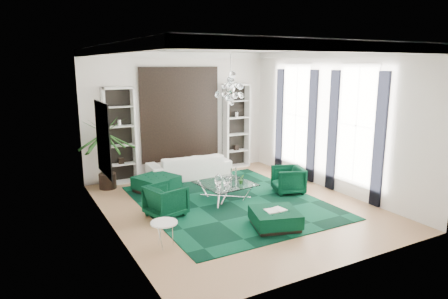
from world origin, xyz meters
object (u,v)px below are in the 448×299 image
sofa (189,166)px  coffee_table (225,191)px  armchair_right (288,180)px  ottoman_front (275,219)px  side_table (164,235)px  ottoman_side (156,184)px  palm (105,143)px  armchair_left (166,201)px

sofa → coffee_table: 2.30m
sofa → armchair_right: sofa is taller
sofa → ottoman_front: 4.40m
sofa → armchair_right: bearing=127.2°
side_table → coffee_table: bearing=38.2°
coffee_table → ottoman_front: bearing=-88.6°
ottoman_side → palm: palm is taller
sofa → armchair_left: size_ratio=3.07×
armchair_left → ottoman_side: (0.40, 1.80, -0.15)m
sofa → coffee_table: sofa is taller
coffee_table → side_table: side_table is taller
side_table → palm: size_ratio=0.20×
sofa → armchair_left: 3.18m
sofa → side_table: bearing=64.2°
armchair_right → palm: palm is taller
armchair_left → ottoman_front: 2.52m
armchair_left → palm: (-0.70, 2.75, 0.93)m
side_table → ottoman_front: bearing=-5.9°
side_table → armchair_right: bearing=20.1°
sofa → ottoman_side: 1.60m
armchair_right → coffee_table: 1.79m
ottoman_side → ottoman_front: 3.82m
sofa → ottoman_side: size_ratio=2.51×
armchair_left → armchair_right: bearing=-104.9°
ottoman_front → palm: 5.27m
armchair_right → ottoman_front: bearing=-24.5°
ottoman_front → side_table: (-2.40, 0.25, 0.06)m
armchair_left → palm: palm is taller
sofa → coffee_table: (0.00, -2.30, -0.14)m
coffee_table → palm: size_ratio=0.49×
palm → ottoman_front: bearing=-60.9°
sofa → side_table: sofa is taller
ottoman_front → armchair_right: bearing=45.8°
armchair_right → coffee_table: (-1.75, 0.35, -0.14)m
palm → sofa: bearing=-2.3°
coffee_table → ottoman_side: bearing=133.0°
sofa → coffee_table: bearing=93.7°
ottoman_front → side_table: bearing=174.1°
palm → armchair_left: bearing=-75.7°
ottoman_side → side_table: size_ratio=1.92×
armchair_left → side_table: 1.62m
sofa → palm: bearing=1.4°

